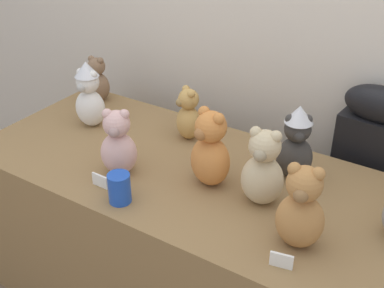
# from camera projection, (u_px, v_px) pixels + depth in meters

# --- Properties ---
(display_table) EXTENTS (1.79, 0.78, 0.73)m
(display_table) POSITION_uv_depth(u_px,v_px,m) (192.00, 243.00, 2.12)
(display_table) COLOR olive
(display_table) RESTS_ON ground_plane
(instrument_case) EXTENTS (0.29, 0.14, 1.02)m
(instrument_case) POSITION_uv_depth(u_px,v_px,m) (361.00, 194.00, 2.17)
(instrument_case) COLOR black
(instrument_case) RESTS_ON ground_plane
(teddy_bear_charcoal) EXTENTS (0.17, 0.17, 0.30)m
(teddy_bear_charcoal) POSITION_uv_depth(u_px,v_px,m) (296.00, 143.00, 1.83)
(teddy_bear_charcoal) COLOR #383533
(teddy_bear_charcoal) RESTS_ON display_table
(teddy_bear_blush) EXTENTS (0.18, 0.17, 0.27)m
(teddy_bear_blush) POSITION_uv_depth(u_px,v_px,m) (118.00, 144.00, 1.87)
(teddy_bear_blush) COLOR beige
(teddy_bear_blush) RESTS_ON display_table
(teddy_bear_honey) EXTENTS (0.16, 0.15, 0.23)m
(teddy_bear_honey) POSITION_uv_depth(u_px,v_px,m) (188.00, 115.00, 2.11)
(teddy_bear_honey) COLOR tan
(teddy_bear_honey) RESTS_ON display_table
(teddy_bear_ginger) EXTENTS (0.18, 0.17, 0.30)m
(teddy_bear_ginger) POSITION_uv_depth(u_px,v_px,m) (210.00, 150.00, 1.80)
(teddy_bear_ginger) COLOR #D17F3D
(teddy_bear_ginger) RESTS_ON display_table
(teddy_bear_snow) EXTENTS (0.15, 0.13, 0.30)m
(teddy_bear_snow) POSITION_uv_depth(u_px,v_px,m) (89.00, 95.00, 2.19)
(teddy_bear_snow) COLOR white
(teddy_bear_snow) RESTS_ON display_table
(teddy_bear_caramel) EXTENTS (0.17, 0.15, 0.29)m
(teddy_bear_caramel) POSITION_uv_depth(u_px,v_px,m) (301.00, 209.00, 1.51)
(teddy_bear_caramel) COLOR #B27A42
(teddy_bear_caramel) RESTS_ON display_table
(teddy_bear_mocha) EXTENTS (0.12, 0.11, 0.23)m
(teddy_bear_mocha) POSITION_uv_depth(u_px,v_px,m) (98.00, 80.00, 2.44)
(teddy_bear_mocha) COLOR #7F6047
(teddy_bear_mocha) RESTS_ON display_table
(teddy_bear_sand) EXTENTS (0.16, 0.15, 0.29)m
(teddy_bear_sand) POSITION_uv_depth(u_px,v_px,m) (263.00, 169.00, 1.70)
(teddy_bear_sand) COLOR #CCB78E
(teddy_bear_sand) RESTS_ON display_table
(party_cup_blue) EXTENTS (0.08, 0.08, 0.11)m
(party_cup_blue) POSITION_uv_depth(u_px,v_px,m) (119.00, 188.00, 1.74)
(party_cup_blue) COLOR blue
(party_cup_blue) RESTS_ON display_table
(name_card_front_left) EXTENTS (0.07, 0.02, 0.05)m
(name_card_front_left) POSITION_uv_depth(u_px,v_px,m) (281.00, 260.00, 1.47)
(name_card_front_left) COLOR white
(name_card_front_left) RESTS_ON display_table
(name_card_front_middle) EXTENTS (0.07, 0.01, 0.05)m
(name_card_front_middle) POSITION_uv_depth(u_px,v_px,m) (100.00, 181.00, 1.83)
(name_card_front_middle) COLOR white
(name_card_front_middle) RESTS_ON display_table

